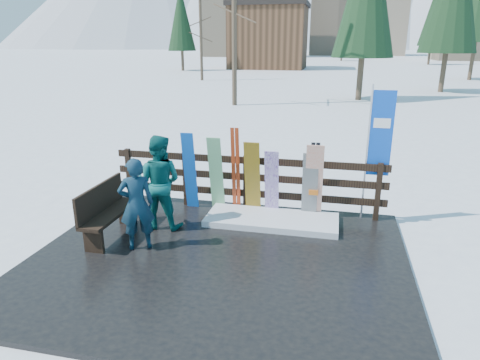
% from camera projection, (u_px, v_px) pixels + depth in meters
% --- Properties ---
extents(ground, '(700.00, 700.00, 0.00)m').
position_uv_depth(ground, '(218.00, 262.00, 6.92)').
color(ground, white).
rests_on(ground, ground).
extents(deck, '(6.00, 5.00, 0.08)m').
position_uv_depth(deck, '(218.00, 260.00, 6.90)').
color(deck, black).
rests_on(deck, ground).
extents(fence, '(5.60, 0.10, 1.15)m').
position_uv_depth(fence, '(246.00, 179.00, 8.73)').
color(fence, black).
rests_on(fence, deck).
extents(snow_patch, '(2.51, 1.00, 0.12)m').
position_uv_depth(snow_patch, '(272.00, 220.00, 8.23)').
color(snow_patch, white).
rests_on(snow_patch, deck).
extents(bench, '(0.41, 1.50, 0.97)m').
position_uv_depth(bench, '(106.00, 210.00, 7.50)').
color(bench, black).
rests_on(bench, deck).
extents(snowboard_0, '(0.25, 0.27, 1.63)m').
position_uv_depth(snowboard_0, '(190.00, 171.00, 8.72)').
color(snowboard_0, blue).
rests_on(snowboard_0, deck).
extents(snowboard_1, '(0.28, 0.35, 1.57)m').
position_uv_depth(snowboard_1, '(216.00, 174.00, 8.61)').
color(snowboard_1, silver).
rests_on(snowboard_1, deck).
extents(snowboard_2, '(0.31, 0.32, 1.51)m').
position_uv_depth(snowboard_2, '(252.00, 178.00, 8.46)').
color(snowboard_2, yellow).
rests_on(snowboard_2, deck).
extents(snowboard_3, '(0.27, 0.27, 1.35)m').
position_uv_depth(snowboard_3, '(272.00, 183.00, 8.41)').
color(snowboard_3, white).
rests_on(snowboard_3, deck).
extents(snowboard_4, '(0.30, 0.19, 1.34)m').
position_uv_depth(snowboard_4, '(310.00, 186.00, 8.25)').
color(snowboard_4, black).
rests_on(snowboard_4, deck).
extents(snowboard_5, '(0.33, 0.27, 1.51)m').
position_uv_depth(snowboard_5, '(314.00, 182.00, 8.21)').
color(snowboard_5, white).
rests_on(snowboard_5, deck).
extents(ski_pair_a, '(0.16, 0.22, 1.75)m').
position_uv_depth(ski_pair_a, '(236.00, 170.00, 8.57)').
color(ski_pair_a, '#AC3415').
rests_on(ski_pair_a, deck).
extents(ski_pair_b, '(0.17, 0.18, 1.54)m').
position_uv_depth(ski_pair_b, '(314.00, 180.00, 8.27)').
color(ski_pair_b, black).
rests_on(ski_pair_b, deck).
extents(rental_flag, '(0.45, 0.04, 2.60)m').
position_uv_depth(rental_flag, '(378.00, 139.00, 7.97)').
color(rental_flag, silver).
rests_on(rental_flag, deck).
extents(person_front, '(0.68, 0.60, 1.57)m').
position_uv_depth(person_front, '(137.00, 204.00, 7.01)').
color(person_front, '#133B47').
rests_on(person_front, deck).
extents(person_back, '(0.85, 0.66, 1.75)m').
position_uv_depth(person_back, '(159.00, 182.00, 7.83)').
color(person_back, '#0E5856').
rests_on(person_back, deck).
extents(resort_buildings, '(73.00, 87.60, 22.60)m').
position_uv_depth(resort_buildings, '(340.00, 17.00, 110.91)').
color(resort_buildings, tan).
rests_on(resort_buildings, ground).
extents(trees, '(41.90, 68.68, 13.87)m').
position_uv_depth(trees, '(372.00, 20.00, 49.77)').
color(trees, '#382B1E').
rests_on(trees, ground).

